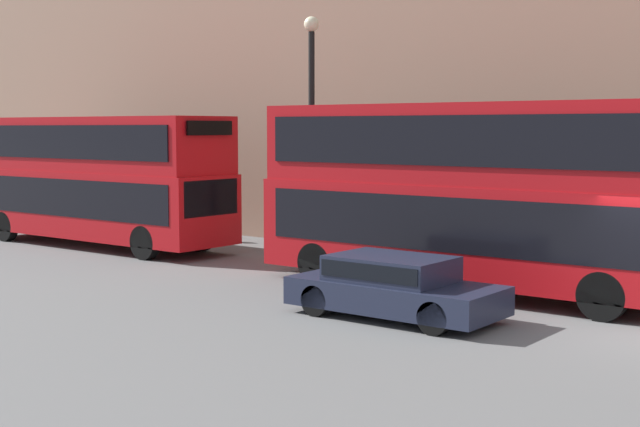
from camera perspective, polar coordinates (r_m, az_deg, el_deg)
bus_leading at (r=20.77m, az=9.56°, el=1.54°), size 2.59×10.37×4.37m
bus_second_in_queue at (r=29.54m, az=-14.03°, el=2.40°), size 2.59×10.19×4.15m
car_dark_sedan at (r=18.00m, az=4.74°, el=-4.57°), size 1.86×4.31×1.25m
street_lamp at (r=25.97m, az=-0.54°, el=6.54°), size 0.44×0.44×7.00m
pedestrian at (r=30.47m, az=-7.70°, el=-0.35°), size 0.36×0.36×1.60m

